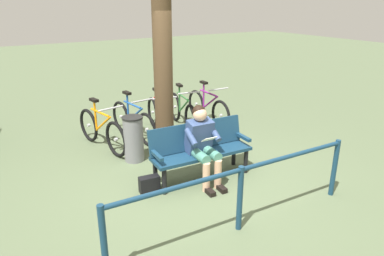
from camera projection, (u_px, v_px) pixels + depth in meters
name	position (u px, v px, depth m)	size (l,w,h in m)	color
ground_plane	(200.00, 183.00, 5.52)	(40.00, 40.00, 0.00)	#566647
bench	(200.00, 147.00, 5.57)	(1.62, 0.57, 0.87)	navy
person_reading	(202.00, 141.00, 5.36)	(0.51, 0.78, 1.20)	#334772
handbag	(149.00, 184.00, 5.24)	(0.30, 0.14, 0.24)	black
tree_trunk	(162.00, 38.00, 5.92)	(0.33, 0.33, 4.12)	#4C3823
litter_bin	(134.00, 139.00, 6.16)	(0.36, 0.36, 0.80)	slate
bicycle_red	(208.00, 108.00, 8.03)	(0.48, 1.68, 0.94)	black
bicycle_silver	(182.00, 112.00, 7.77)	(0.48, 1.67, 0.94)	black
bicycle_green	(159.00, 118.00, 7.39)	(0.48, 1.67, 0.94)	black
bicycle_blue	(133.00, 121.00, 7.17)	(0.48, 1.67, 0.94)	black
bicycle_purple	(101.00, 130.00, 6.67)	(0.51, 1.66, 0.94)	black
railing_fence	(241.00, 186.00, 4.22)	(3.39, 0.18, 0.85)	navy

